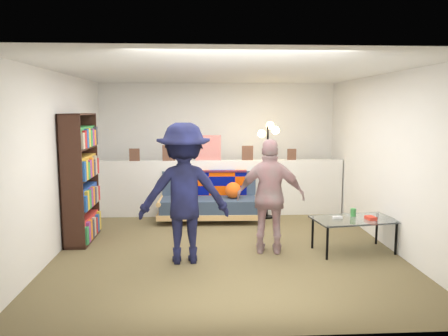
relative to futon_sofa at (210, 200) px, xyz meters
name	(u,v)px	position (x,y,z in m)	size (l,w,h in m)	color
ground	(226,246)	(0.18, -1.46, -0.35)	(5.00, 5.00, 0.00)	brown
room_shell	(224,125)	(0.18, -0.99, 1.32)	(4.60, 5.05, 2.45)	silver
half_wall_ledge	(220,188)	(0.18, 0.34, 0.15)	(4.45, 0.15, 1.00)	silver
ledge_decor	(207,151)	(-0.05, 0.32, 0.83)	(2.97, 0.02, 0.45)	brown
futon_sofa	(210,200)	(0.00, 0.00, 0.00)	(1.75, 0.88, 0.74)	tan
bookshelf	(80,182)	(-1.90, -1.08, 0.52)	(0.31, 0.92, 1.85)	black
coffee_table	(354,221)	(1.89, -1.81, 0.07)	(1.15, 0.74, 0.56)	black
floor_lamp	(268,150)	(1.02, 0.12, 0.85)	(0.35, 0.31, 1.69)	black
person_left	(184,193)	(-0.37, -2.06, 0.53)	(1.13, 0.65, 1.75)	black
person_right	(271,197)	(0.76, -1.79, 0.42)	(0.89, 0.37, 1.52)	#D4898F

